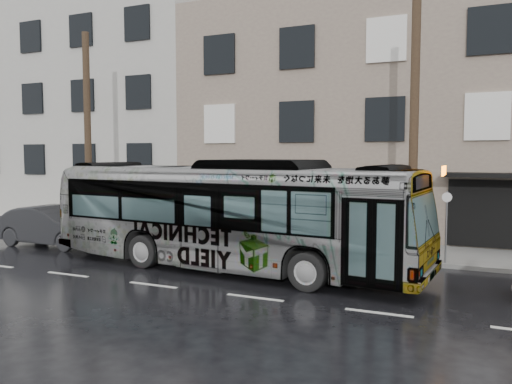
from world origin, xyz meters
TOP-DOWN VIEW (x-y plane):
  - ground at (0.00, 0.00)m, footprint 120.00×120.00m
  - sidewalk at (0.00, 4.90)m, footprint 90.00×3.60m
  - building_taupe at (5.00, 12.70)m, footprint 20.00×12.00m
  - building_grey at (-18.00, 14.20)m, footprint 26.00×15.00m
  - utility_pole_front at (6.50, 3.30)m, footprint 0.30×0.30m
  - utility_pole_rear at (-7.50, 3.30)m, footprint 0.30×0.30m
  - sign_post at (7.60, 3.30)m, footprint 0.06×0.06m
  - bus at (1.03, 0.30)m, footprint 13.14×4.34m
  - dark_sedan at (-7.46, 1.07)m, footprint 5.00×1.79m

SIDE VIEW (x-z plane):
  - ground at x=0.00m, z-range 0.00..0.00m
  - sidewalk at x=0.00m, z-range 0.00..0.15m
  - dark_sedan at x=-7.46m, z-range 0.00..1.64m
  - sign_post at x=7.60m, z-range 0.15..2.55m
  - bus at x=1.03m, z-range 0.00..3.59m
  - utility_pole_front at x=6.50m, z-range 0.15..9.15m
  - utility_pole_rear at x=-7.50m, z-range 0.15..9.15m
  - building_taupe at x=5.00m, z-range 0.00..11.00m
  - building_grey at x=-18.00m, z-range 0.00..16.00m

